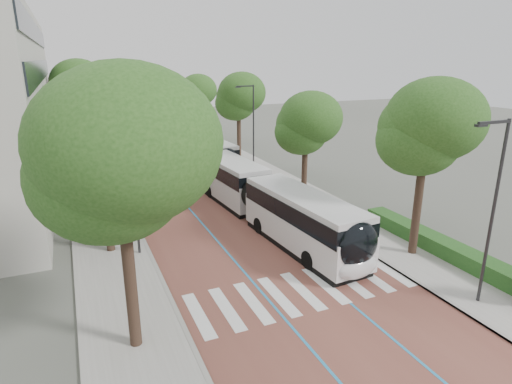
# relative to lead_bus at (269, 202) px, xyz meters

# --- Properties ---
(ground) EXTENTS (160.00, 160.00, 0.00)m
(ground) POSITION_rel_lead_bus_xyz_m (-2.27, -8.97, -1.63)
(ground) COLOR #51544C
(ground) RESTS_ON ground
(road) EXTENTS (11.00, 140.00, 0.02)m
(road) POSITION_rel_lead_bus_xyz_m (-2.27, 31.03, -1.62)
(road) COLOR brown
(road) RESTS_ON ground
(sidewalk_left) EXTENTS (4.00, 140.00, 0.12)m
(sidewalk_left) POSITION_rel_lead_bus_xyz_m (-9.77, 31.03, -1.57)
(sidewalk_left) COLOR gray
(sidewalk_left) RESTS_ON ground
(sidewalk_right) EXTENTS (4.00, 140.00, 0.12)m
(sidewalk_right) POSITION_rel_lead_bus_xyz_m (5.23, 31.03, -1.57)
(sidewalk_right) COLOR gray
(sidewalk_right) RESTS_ON ground
(kerb_left) EXTENTS (0.20, 140.00, 0.14)m
(kerb_left) POSITION_rel_lead_bus_xyz_m (-7.87, 31.03, -1.57)
(kerb_left) COLOR gray
(kerb_left) RESTS_ON ground
(kerb_right) EXTENTS (0.20, 140.00, 0.14)m
(kerb_right) POSITION_rel_lead_bus_xyz_m (3.33, 31.03, -1.57)
(kerb_right) COLOR gray
(kerb_right) RESTS_ON ground
(zebra_crossing) EXTENTS (10.55, 3.60, 0.01)m
(zebra_crossing) POSITION_rel_lead_bus_xyz_m (-2.07, -7.97, -1.60)
(zebra_crossing) COLOR silver
(zebra_crossing) RESTS_ON ground
(lane_line_left) EXTENTS (0.12, 126.00, 0.01)m
(lane_line_left) POSITION_rel_lead_bus_xyz_m (-3.87, 31.03, -1.60)
(lane_line_left) COLOR teal
(lane_line_left) RESTS_ON road
(lane_line_right) EXTENTS (0.12, 126.00, 0.01)m
(lane_line_right) POSITION_rel_lead_bus_xyz_m (-0.67, 31.03, -1.60)
(lane_line_right) COLOR teal
(lane_line_right) RESTS_ON road
(hedge) EXTENTS (1.20, 14.00, 0.80)m
(hedge) POSITION_rel_lead_bus_xyz_m (6.83, -8.97, -1.11)
(hedge) COLOR #184618
(hedge) RESTS_ON sidewalk_right
(streetlight_near) EXTENTS (1.82, 0.20, 8.00)m
(streetlight_near) POSITION_rel_lead_bus_xyz_m (4.35, -11.97, 3.19)
(streetlight_near) COLOR #28282B
(streetlight_near) RESTS_ON sidewalk_right
(streetlight_far) EXTENTS (1.82, 0.20, 8.00)m
(streetlight_far) POSITION_rel_lead_bus_xyz_m (4.35, 13.03, 3.19)
(streetlight_far) COLOR #28282B
(streetlight_far) RESTS_ON sidewalk_right
(lamp_post_left) EXTENTS (0.14, 0.14, 8.00)m
(lamp_post_left) POSITION_rel_lead_bus_xyz_m (-8.37, -0.97, 2.49)
(lamp_post_left) COLOR #28282B
(lamp_post_left) RESTS_ON sidewalk_left
(trees_left) EXTENTS (6.35, 60.95, 9.84)m
(trees_left) POSITION_rel_lead_bus_xyz_m (-9.77, 16.62, 5.02)
(trees_left) COLOR black
(trees_left) RESTS_ON ground
(trees_right) EXTENTS (5.08, 47.03, 8.95)m
(trees_right) POSITION_rel_lead_bus_xyz_m (5.43, 13.62, 4.45)
(trees_right) COLOR black
(trees_right) RESTS_ON ground
(lead_bus) EXTENTS (3.81, 18.53, 3.20)m
(lead_bus) POSITION_rel_lead_bus_xyz_m (0.00, 0.00, 0.00)
(lead_bus) COLOR black
(lead_bus) RESTS_ON ground
(bus_queued_0) EXTENTS (3.25, 12.52, 3.20)m
(bus_queued_0) POSITION_rel_lead_bus_xyz_m (0.49, 15.68, -0.00)
(bus_queued_0) COLOR silver
(bus_queued_0) RESTS_ON ground
(bus_queued_1) EXTENTS (2.84, 12.46, 3.20)m
(bus_queued_1) POSITION_rel_lead_bus_xyz_m (0.92, 29.89, -0.00)
(bus_queued_1) COLOR silver
(bus_queued_1) RESTS_ON ground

